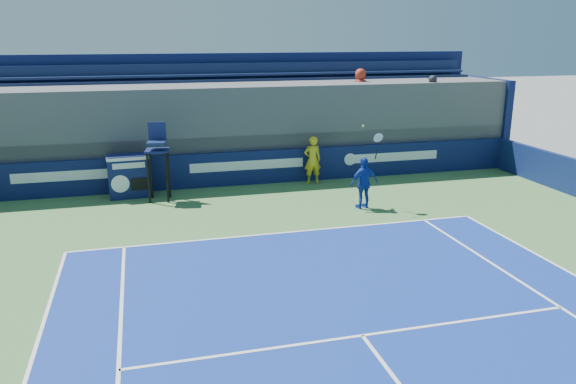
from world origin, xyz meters
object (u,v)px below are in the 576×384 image
object	(u,v)px
ball_person	(312,160)
tennis_player	(364,183)
umpire_chair	(158,153)
match_clock	(129,175)

from	to	relation	value
ball_person	tennis_player	xyz separation A→B (m)	(0.62, -3.23, -0.05)
tennis_player	umpire_chair	bearing A→B (deg)	157.37
match_clock	umpire_chair	size ratio (longest dim) A/B	0.56
ball_person	match_clock	size ratio (longest dim) A/B	1.21
ball_person	umpire_chair	distance (m)	5.41
ball_person	tennis_player	size ratio (longest dim) A/B	0.66
ball_person	umpire_chair	xyz separation A→B (m)	(-5.31, -0.75, 0.67)
ball_person	umpire_chair	bearing A→B (deg)	8.27
ball_person	umpire_chair	world-z (taller)	umpire_chair
umpire_chair	tennis_player	distance (m)	6.47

